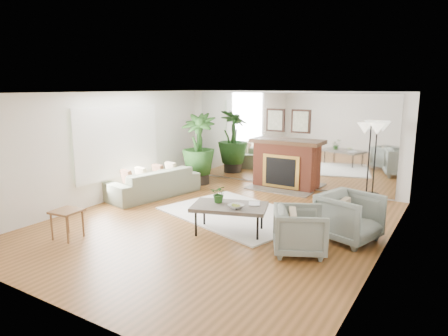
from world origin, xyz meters
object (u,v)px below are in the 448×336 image
Objects in this scene: side_table at (67,215)px; potted_ficus at (199,147)px; armchair_front at (300,231)px; sofa at (153,183)px; floor_lamp at (370,135)px; armchair_back at (349,217)px; fireplace at (284,164)px; coffee_table at (229,208)px.

potted_ficus reaches higher than side_table.
side_table is (-3.67, -1.54, 0.06)m from armchair_front.
floor_lamp reaches higher than sofa.
sofa is 4.80m from armchair_back.
side_table is (-1.80, -5.24, -0.23)m from fireplace.
coffee_table is 0.82× the size of floor_lamp.
sofa is at bearing -135.44° from fireplace.
sofa reaches higher than coffee_table.
fireplace reaches higher than floor_lamp.
sofa is 2.81× the size of armchair_front.
armchair_back is 0.50× the size of floor_lamp.
potted_ficus is at bearing -174.78° from sofa.
armchair_back is (1.92, 0.78, -0.07)m from coffee_table.
coffee_table is 2.84m from side_table.
side_table is at bearing -143.32° from coffee_table.
sofa is 2.51× the size of armchair_back.
potted_ficus is at bearing -161.65° from fireplace.
fireplace is at bearing 18.35° from potted_ficus.
side_table is (0.58, -2.89, 0.10)m from sofa.
fireplace is 3.66m from armchair_back.
potted_ficus is 4.37m from floor_lamp.
floor_lamp is (1.65, 3.38, 1.07)m from coffee_table.
armchair_back is 4.88m from side_table.
potted_ficus is at bearing 94.82° from side_table.
armchair_back is 2.85m from floor_lamp.
armchair_front is 3.74m from floor_lamp.
fireplace is 2.33m from potted_ficus.
side_table is at bearing 137.19° from armchair_back.
potted_ficus is (-0.38, 4.51, 0.59)m from side_table.
floor_lamp is at bearing 64.02° from coffee_table.
armchair_front is (1.87, -3.70, -0.29)m from fireplace.
coffee_table is 0.65× the size of sofa.
armchair_back reaches higher than armchair_front.
fireplace is 1.07× the size of potted_ficus.
floor_lamp is (-0.27, 2.60, 1.14)m from armchair_back.
sofa is 4.46m from armchair_front.
floor_lamp reaches higher than coffee_table.
floor_lamp is at bearing 128.17° from sofa.
armchair_back is at bearing 30.56° from side_table.
floor_lamp is (4.31, 0.56, 0.53)m from potted_ficus.
sofa is 1.77m from potted_ficus.
sofa is at bearing -154.12° from floor_lamp.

